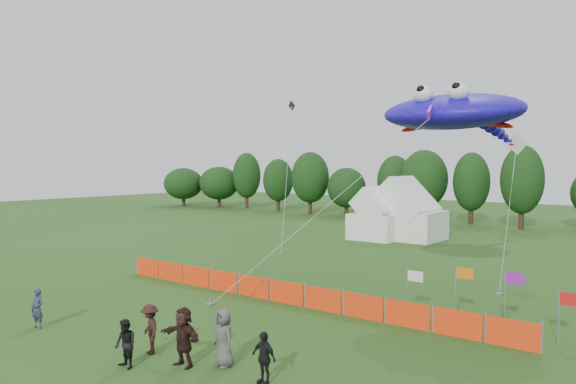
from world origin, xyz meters
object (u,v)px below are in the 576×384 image
Objects in this scene: spectator_e at (224,337)px; spectator_f at (183,337)px; barrier_fence at (286,293)px; spectator_b at (125,344)px; tent_right at (407,215)px; spectator_a at (37,309)px; spectator_d at (264,357)px; tent_left at (378,218)px; spectator_c at (150,329)px; stingray_kite at (457,113)px.

spectator_e is 0.97× the size of spectator_f.
barrier_fence is 9.51m from spectator_b.
spectator_a is (0.09, -32.23, -1.24)m from tent_right.
tent_right reaches higher than spectator_e.
spectator_a and spectator_d have the same top height.
spectator_b reaches higher than barrier_fence.
spectator_d is at bearing 7.24° from spectator_e.
spectator_c is at bearing -75.28° from tent_left.
spectator_a is at bearing -86.18° from tent_left.
tent_left is 22.93m from barrier_fence.
spectator_e is 0.12× the size of stingray_kite.
spectator_b is at bearing -78.96° from tent_right.
spectator_f is at bearing -74.25° from barrier_fence.
spectator_a is 8.72m from spectator_e.
tent_right is 3.66× the size of spectator_a.
spectator_f is (1.79, -0.10, 0.10)m from spectator_c.
spectator_f is at bearing -72.17° from tent_left.
spectator_c is at bearing 117.43° from spectator_b.
tent_right is at bearing 77.03° from spectator_a.
barrier_fence is at bearing 128.65° from spectator_d.
stingray_kite reaches higher than spectator_f.
spectator_e is at bearing 40.60° from spectator_f.
spectator_a is at bearing -172.48° from spectator_f.
spectator_f is (-2.90, -0.51, 0.17)m from spectator_d.
spectator_a is at bearing -177.60° from spectator_b.
spectator_a is 6.31m from spectator_b.
barrier_fence is 13.05× the size of spectator_c.
tent_right reaches higher than tent_left.
tent_right is 32.41m from spectator_f.
spectator_b is 0.10× the size of stingray_kite.
spectator_c reaches higher than spectator_d.
spectator_a is 0.84× the size of spectator_e.
spectator_c is at bearing -170.38° from spectator_d.
barrier_fence is (7.31, -21.70, -1.29)m from tent_left.
tent_left is 2.18× the size of spectator_e.
tent_left is 2.51m from tent_right.
tent_left is 2.61× the size of spectator_a.
stingray_kite is (4.82, 14.67, 7.94)m from spectator_b.
barrier_fence is 11.35m from stingray_kite.
spectator_c is 0.11× the size of stingray_kite.
spectator_d is (4.68, 0.42, -0.07)m from spectator_c.
tent_right is 31.89m from spectator_e.
stingray_kite is at bearing 38.79° from spectator_a.
tent_right is at bearing 126.19° from spectator_c.
stingray_kite is (3.54, 13.43, 7.77)m from spectator_f.
stingray_kite is at bearing 41.72° from barrier_fence.
tent_right is 32.25m from spectator_a.
spectator_e is at bearing 48.70° from spectator_b.
stingray_kite reaches higher than tent_left.
tent_right is at bearing 102.96° from barrier_fence.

